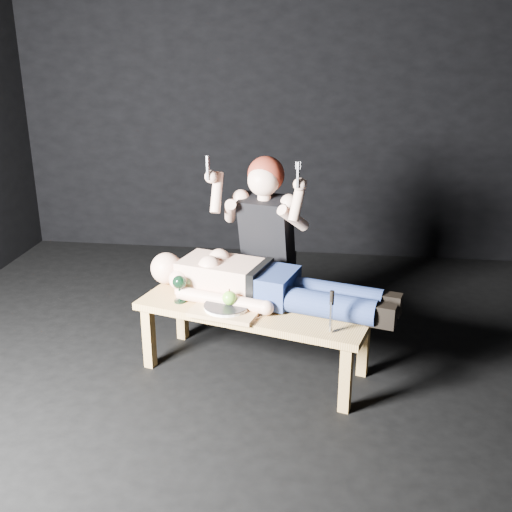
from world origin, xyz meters
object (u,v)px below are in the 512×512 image
object	(u,v)px
serving_tray	(226,310)
carving_knife	(331,312)
lying_man	(267,281)
table	(255,338)
goblet	(180,289)
kneeling_woman	(271,246)

from	to	relation	value
serving_tray	carving_knife	bearing A→B (deg)	-16.81
lying_man	serving_tray	world-z (taller)	lying_man
table	serving_tray	xyz separation A→B (m)	(-0.15, -0.12, 0.24)
table	goblet	world-z (taller)	goblet
table	serving_tray	bearing A→B (deg)	-127.64
goblet	carving_knife	size ratio (longest dim) A/B	0.70
kneeling_woman	carving_knife	distance (m)	0.92
goblet	lying_man	bearing A→B (deg)	9.45
serving_tray	goblet	bearing A→B (deg)	160.94
kneeling_woman	serving_tray	bearing A→B (deg)	-93.30
table	kneeling_woman	distance (m)	0.67
table	lying_man	bearing A→B (deg)	65.00
kneeling_woman	goblet	bearing A→B (deg)	-120.07
table	goblet	bearing A→B (deg)	-163.34
lying_man	goblet	size ratio (longest dim) A/B	8.21
kneeling_woman	goblet	distance (m)	0.73
table	goblet	distance (m)	0.56
lying_man	kneeling_woman	xyz separation A→B (m)	(-0.03, 0.43, 0.08)
table	goblet	size ratio (longest dim) A/B	8.16
table	serving_tray	world-z (taller)	serving_tray
carving_knife	serving_tray	bearing A→B (deg)	178.59
goblet	carving_knife	bearing A→B (deg)	-17.57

